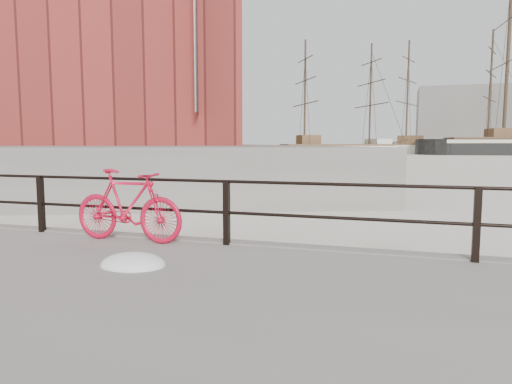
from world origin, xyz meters
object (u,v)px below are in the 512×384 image
Objects in this scene: bicycle at (128,206)px; workboat_far at (185,158)px; workboat_near at (152,164)px; schooner_mid at (444,154)px; schooner_left at (337,155)px.

workboat_far is (-22.92, 48.67, -0.93)m from bicycle.
schooner_mid is at bearing 35.86° from workboat_near.
bicycle is at bearing -84.21° from workboat_near.
workboat_far is (-16.97, -23.77, 0.00)m from schooner_left.
bicycle is 0.16× the size of workboat_far.
schooner_left is 1.96× the size of workboat_near.
workboat_near and workboat_far have the same top height.
schooner_left is 29.20m from workboat_far.
workboat_far is at bearing 81.50° from workboat_near.
bicycle is 0.07× the size of schooner_left.
schooner_left is 41.77m from workboat_near.
schooner_left is (-18.10, -12.57, 0.00)m from schooner_mid.
schooner_mid reaches higher than workboat_far.
workboat_near is 16.66m from workboat_far.
schooner_mid is at bearing 0.33° from workboat_far.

